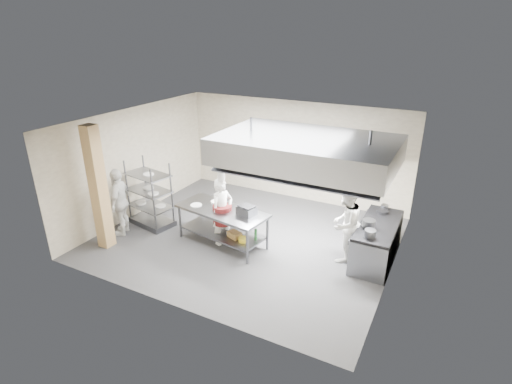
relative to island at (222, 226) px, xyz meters
The scene contains 23 objects.
floor 0.80m from the island, 49.44° to the left, with size 7.00×7.00×0.00m, color #3C3C3F.
ceiling 2.63m from the island, 49.44° to the left, with size 7.00×7.00×0.00m, color silver.
wall_back 3.68m from the island, 83.03° to the left, with size 7.00×7.00×0.00m, color tan.
wall_left 3.28m from the island, behind, with size 6.00×6.00×0.00m, color tan.
wall_right 4.10m from the island, ahead, with size 6.00×6.00×0.00m, color tan.
column 3.03m from the island, 150.48° to the right, with size 0.30×0.30×3.00m, color tan.
exhaust_hood 2.75m from the island, 27.51° to the left, with size 4.00×2.50×0.60m, color gray.
hood_strip_a 2.03m from the island, 47.39° to the left, with size 1.60×0.12×0.04m, color white.
hood_strip_b 3.22m from the island, 18.91° to the left, with size 1.60×0.12×0.04m, color white.
wall_shelf 4.15m from the island, 56.30° to the left, with size 1.50×0.28×0.04m, color gray.
island is the anchor object (origin of this frame).
island_worktop 0.42m from the island, ahead, with size 2.29×0.95×0.06m, color gray.
island_undershelf 0.16m from the island, 90.00° to the right, with size 2.10×0.86×0.04m, color slate.
pass_rack 2.28m from the island, behind, with size 1.18×0.69×1.77m, color slate, non-canonical shape.
cooking_range 3.65m from the island, 15.91° to the left, with size 0.80×2.00×0.84m, color slate.
range_top 3.67m from the island, 15.91° to the left, with size 0.78×1.96×0.06m, color black.
chef_head 0.38m from the island, 107.13° to the left, with size 0.61×0.40×1.66m, color silver.
chef_line 2.94m from the island, 12.88° to the left, with size 0.88×0.68×1.80m, color silver.
chef_plating 2.71m from the island, 164.06° to the right, with size 1.03×0.43×1.75m, color silver.
griddle 0.86m from the island, ahead, with size 0.41×0.32×0.20m, color slate.
wicker_basket 0.44m from the island, 16.53° to the right, with size 0.32×0.22×0.14m, color #8D5E38.
stockpot 3.45m from the island, 11.63° to the left, with size 0.28×0.28×0.19m, color gray.
plate_stack 2.24m from the island, behind, with size 0.28×0.28×0.05m, color white.
Camera 1 is at (4.29, -7.83, 4.98)m, focal length 28.00 mm.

